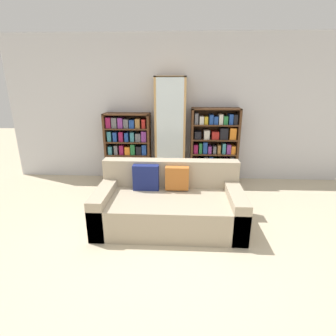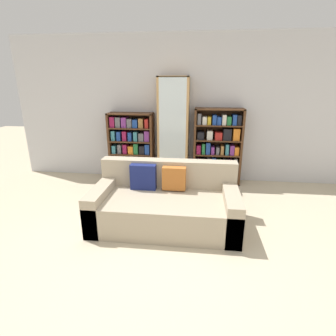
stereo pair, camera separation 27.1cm
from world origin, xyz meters
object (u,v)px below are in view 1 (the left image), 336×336
at_px(couch, 169,204).
at_px(bookshelf_right, 214,147).
at_px(bookshelf_left, 129,148).
at_px(display_cabinet, 170,131).
at_px(wine_bottle, 193,184).

height_order(couch, bookshelf_right, bookshelf_right).
height_order(bookshelf_left, display_cabinet, display_cabinet).
distance_m(couch, display_cabinet, 1.77).
relative_size(couch, bookshelf_left, 1.47).
xyz_separation_m(couch, bookshelf_right, (0.77, 1.64, 0.41)).
bearing_deg(display_cabinet, bookshelf_left, 178.84).
height_order(bookshelf_left, bookshelf_right, bookshelf_right).
distance_m(couch, bookshelf_right, 1.86).
height_order(couch, wine_bottle, couch).
bearing_deg(couch, wine_bottle, 70.44).
bearing_deg(couch, display_cabinet, 92.01).
relative_size(bookshelf_right, wine_bottle, 3.82).
bearing_deg(bookshelf_right, wine_bottle, -124.26).
relative_size(display_cabinet, bookshelf_right, 1.39).
bearing_deg(display_cabinet, bookshelf_right, 1.16).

